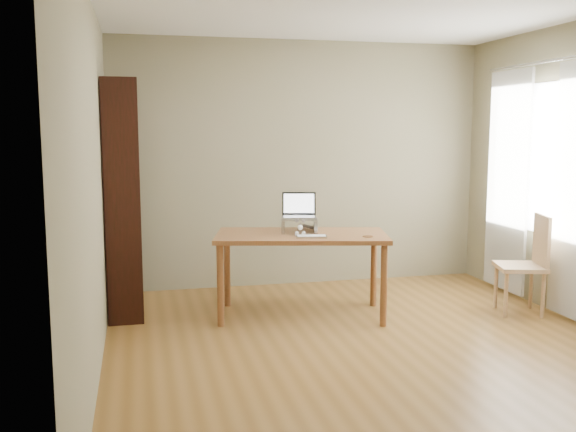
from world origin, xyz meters
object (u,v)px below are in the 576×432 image
at_px(laptop, 298,211).
at_px(desk, 301,243).
at_px(bookshelf, 124,198).
at_px(cat, 299,224).
at_px(keyboard, 312,236).
at_px(chair, 527,260).

bearing_deg(laptop, desk, -76.91).
xyz_separation_m(bookshelf, cat, (1.54, -0.39, -0.23)).
height_order(keyboard, cat, cat).
xyz_separation_m(cat, chair, (2.02, -0.50, -0.33)).
xyz_separation_m(bookshelf, chair, (3.56, -0.89, -0.56)).
bearing_deg(bookshelf, cat, -14.32).
relative_size(laptop, cat, 0.72).
bearing_deg(keyboard, bookshelf, 167.61).
bearing_deg(laptop, cat, -62.67).
height_order(cat, chair, chair).
bearing_deg(desk, laptop, 103.09).
distance_m(keyboard, chair, 2.02).
bearing_deg(cat, chair, 0.81).
bearing_deg(bookshelf, desk, -18.18).
bearing_deg(chair, keyboard, -168.86).
xyz_separation_m(desk, chair, (2.03, -0.38, -0.17)).
xyz_separation_m(bookshelf, desk, (1.53, -0.50, -0.39)).
distance_m(laptop, cat, 0.12).
distance_m(laptop, chair, 2.14).
distance_m(laptop, keyboard, 0.40).
xyz_separation_m(keyboard, chair, (1.99, -0.16, -0.27)).
xyz_separation_m(desk, keyboard, (0.03, -0.22, 0.10)).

